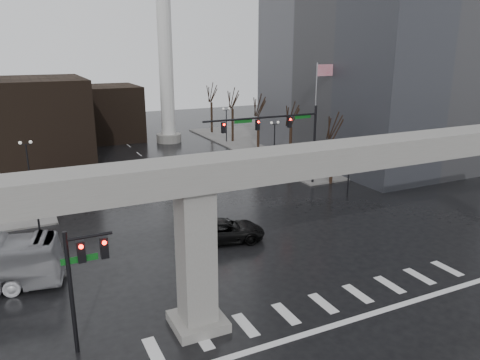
% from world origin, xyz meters
% --- Properties ---
extents(ground, '(160.00, 160.00, 0.00)m').
position_xyz_m(ground, '(0.00, 0.00, 0.00)').
color(ground, black).
rests_on(ground, ground).
extents(sidewalk_ne, '(28.00, 36.00, 0.15)m').
position_xyz_m(sidewalk_ne, '(26.00, 36.00, 0.07)').
color(sidewalk_ne, slate).
rests_on(sidewalk_ne, ground).
extents(elevated_guideway, '(48.00, 2.60, 8.70)m').
position_xyz_m(elevated_guideway, '(1.26, 0.00, 6.88)').
color(elevated_guideway, gray).
rests_on(elevated_guideway, ground).
extents(building_far_left, '(16.00, 14.00, 10.00)m').
position_xyz_m(building_far_left, '(-14.00, 42.00, 5.00)').
color(building_far_left, black).
rests_on(building_far_left, ground).
extents(building_far_mid, '(10.00, 10.00, 8.00)m').
position_xyz_m(building_far_mid, '(-2.00, 52.00, 4.00)').
color(building_far_mid, black).
rests_on(building_far_mid, ground).
extents(smokestack, '(3.60, 3.60, 30.00)m').
position_xyz_m(smokestack, '(6.00, 46.00, 13.35)').
color(smokestack, silver).
rests_on(smokestack, ground).
extents(signal_mast_arm, '(12.12, 0.43, 8.00)m').
position_xyz_m(signal_mast_arm, '(8.99, 18.80, 5.83)').
color(signal_mast_arm, black).
rests_on(signal_mast_arm, ground).
extents(signal_left_pole, '(2.30, 0.30, 6.00)m').
position_xyz_m(signal_left_pole, '(-12.25, 0.50, 4.07)').
color(signal_left_pole, black).
rests_on(signal_left_pole, ground).
extents(flagpole_assembly, '(2.06, 0.12, 12.00)m').
position_xyz_m(flagpole_assembly, '(15.29, 22.00, 7.53)').
color(flagpole_assembly, silver).
rests_on(flagpole_assembly, ground).
extents(lamp_right_0, '(1.22, 0.32, 5.11)m').
position_xyz_m(lamp_right_0, '(13.50, 14.00, 3.47)').
color(lamp_right_0, black).
rests_on(lamp_right_0, ground).
extents(lamp_right_1, '(1.22, 0.32, 5.11)m').
position_xyz_m(lamp_right_1, '(13.50, 28.00, 3.47)').
color(lamp_right_1, black).
rests_on(lamp_right_1, ground).
extents(lamp_right_2, '(1.22, 0.32, 5.11)m').
position_xyz_m(lamp_right_2, '(13.50, 42.00, 3.47)').
color(lamp_right_2, black).
rests_on(lamp_right_2, ground).
extents(lamp_left_0, '(1.22, 0.32, 5.11)m').
position_xyz_m(lamp_left_0, '(-13.50, 14.00, 3.47)').
color(lamp_left_0, black).
rests_on(lamp_left_0, ground).
extents(lamp_left_1, '(1.22, 0.32, 5.11)m').
position_xyz_m(lamp_left_1, '(-13.50, 28.00, 3.47)').
color(lamp_left_1, black).
rests_on(lamp_left_1, ground).
extents(lamp_left_2, '(1.22, 0.32, 5.11)m').
position_xyz_m(lamp_left_2, '(-13.50, 42.00, 3.47)').
color(lamp_left_2, black).
rests_on(lamp_left_2, ground).
extents(tree_right_0, '(1.09, 1.58, 7.50)m').
position_xyz_m(tree_right_0, '(14.53, 18.02, 2.79)').
color(tree_right_0, black).
rests_on(tree_right_0, ground).
extents(tree_right_1, '(1.09, 1.61, 7.67)m').
position_xyz_m(tree_right_1, '(14.53, 26.02, 2.85)').
color(tree_right_1, black).
rests_on(tree_right_1, ground).
extents(tree_right_2, '(1.10, 1.63, 7.85)m').
position_xyz_m(tree_right_2, '(14.53, 34.02, 2.91)').
color(tree_right_2, black).
rests_on(tree_right_2, ground).
extents(tree_right_3, '(1.11, 1.66, 8.02)m').
position_xyz_m(tree_right_3, '(14.53, 42.02, 2.98)').
color(tree_right_3, black).
rests_on(tree_right_3, ground).
extents(tree_right_4, '(1.12, 1.69, 8.19)m').
position_xyz_m(tree_right_4, '(14.53, 50.02, 3.04)').
color(tree_right_4, black).
rests_on(tree_right_4, ground).
extents(pickup_truck, '(6.33, 3.88, 1.64)m').
position_xyz_m(pickup_truck, '(-1.46, 9.18, 0.82)').
color(pickup_truck, black).
rests_on(pickup_truck, ground).
extents(far_car, '(2.19, 4.65, 1.54)m').
position_xyz_m(far_car, '(0.53, 25.01, 0.77)').
color(far_car, black).
rests_on(far_car, ground).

